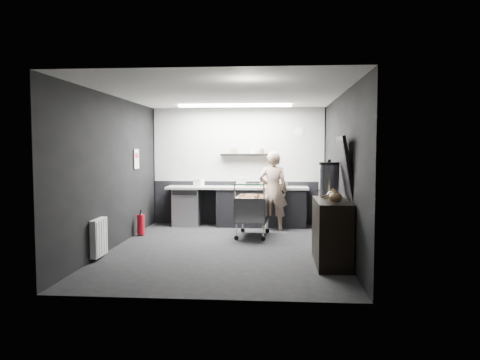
{
  "coord_description": "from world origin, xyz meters",
  "views": [
    {
      "loc": [
        0.89,
        -8.09,
        1.79
      ],
      "look_at": [
        0.22,
        0.4,
        1.19
      ],
      "focal_mm": 35.0,
      "sensor_mm": 36.0,
      "label": 1
    }
  ],
  "objects": [
    {
      "name": "person",
      "position": [
        0.82,
        1.97,
        0.85
      ],
      "size": [
        0.66,
        0.47,
        1.71
      ],
      "primitive_type": "imported",
      "rotation": [
        0.0,
        0.0,
        3.04
      ],
      "color": "beige",
      "rests_on": "floor"
    },
    {
      "name": "poster_red_band",
      "position": [
        -1.98,
        1.3,
        1.62
      ],
      "size": [
        0.02,
        0.22,
        0.1
      ],
      "primitive_type": "cube",
      "color": "#B91733",
      "rests_on": "poster"
    },
    {
      "name": "wall_clock",
      "position": [
        1.4,
        2.72,
        2.15
      ],
      "size": [
        0.2,
        0.03,
        0.2
      ],
      "primitive_type": "cylinder",
      "rotation": [
        1.57,
        0.0,
        0.0
      ],
      "color": "white",
      "rests_on": "wall_back"
    },
    {
      "name": "sideboard",
      "position": [
        1.75,
        -0.88,
        0.62
      ],
      "size": [
        0.56,
        1.31,
        1.96
      ],
      "color": "black",
      "rests_on": "floor"
    },
    {
      "name": "wall_right",
      "position": [
        2.0,
        0.0,
        1.35
      ],
      "size": [
        0.0,
        5.5,
        5.5
      ],
      "primitive_type": "plane",
      "rotation": [
        1.57,
        0.0,
        -1.57
      ],
      "color": "black",
      "rests_on": "floor"
    },
    {
      "name": "kitchen_wall_panel",
      "position": [
        0.0,
        2.73,
        1.85
      ],
      "size": [
        3.95,
        0.02,
        1.7
      ],
      "primitive_type": "cube",
      "color": "#B5B4B0",
      "rests_on": "wall_back"
    },
    {
      "name": "prep_counter",
      "position": [
        0.14,
        2.42,
        0.46
      ],
      "size": [
        3.2,
        0.61,
        0.9
      ],
      "color": "black",
      "rests_on": "floor"
    },
    {
      "name": "dado_panel",
      "position": [
        0.0,
        2.73,
        0.5
      ],
      "size": [
        3.95,
        0.02,
        1.0
      ],
      "primitive_type": "cube",
      "color": "black",
      "rests_on": "wall_back"
    },
    {
      "name": "radiator",
      "position": [
        -1.94,
        -0.9,
        0.35
      ],
      "size": [
        0.1,
        0.5,
        0.6
      ],
      "primitive_type": "cube",
      "color": "white",
      "rests_on": "wall_left"
    },
    {
      "name": "ceiling",
      "position": [
        0.0,
        0.0,
        2.7
      ],
      "size": [
        5.5,
        5.5,
        0.0
      ],
      "primitive_type": "plane",
      "rotation": [
        3.14,
        0.0,
        0.0
      ],
      "color": "white",
      "rests_on": "wall_back"
    },
    {
      "name": "pink_tub",
      "position": [
        0.09,
        2.42,
        1.01
      ],
      "size": [
        0.22,
        0.22,
        0.22
      ],
      "primitive_type": "cylinder",
      "color": "silver",
      "rests_on": "prep_counter"
    },
    {
      "name": "floor",
      "position": [
        0.0,
        0.0,
        0.0
      ],
      "size": [
        5.5,
        5.5,
        0.0
      ],
      "primitive_type": "plane",
      "color": "black",
      "rests_on": "ground"
    },
    {
      "name": "white_container",
      "position": [
        -0.87,
        2.37,
        0.99
      ],
      "size": [
        0.25,
        0.22,
        0.18
      ],
      "primitive_type": "cube",
      "rotation": [
        0.0,
        0.0,
        -0.43
      ],
      "color": "white",
      "rests_on": "prep_counter"
    },
    {
      "name": "fire_extinguisher",
      "position": [
        -1.85,
        1.12,
        0.24
      ],
      "size": [
        0.15,
        0.15,
        0.5
      ],
      "color": "red",
      "rests_on": "floor"
    },
    {
      "name": "wall_back",
      "position": [
        0.0,
        2.75,
        1.35
      ],
      "size": [
        5.5,
        0.0,
        5.5
      ],
      "primitive_type": "plane",
      "rotation": [
        1.57,
        0.0,
        0.0
      ],
      "color": "black",
      "rests_on": "floor"
    },
    {
      "name": "poster",
      "position": [
        -1.98,
        1.3,
        1.55
      ],
      "size": [
        0.02,
        0.3,
        0.4
      ],
      "primitive_type": "cube",
      "color": "white",
      "rests_on": "wall_left"
    },
    {
      "name": "wall_left",
      "position": [
        -2.0,
        0.0,
        1.35
      ],
      "size": [
        0.0,
        5.5,
        5.5
      ],
      "primitive_type": "plane",
      "rotation": [
        1.57,
        0.0,
        1.57
      ],
      "color": "black",
      "rests_on": "floor"
    },
    {
      "name": "shopping_cart",
      "position": [
        0.41,
        1.2,
        0.53
      ],
      "size": [
        0.67,
        1.04,
        1.1
      ],
      "color": "silver",
      "rests_on": "floor"
    },
    {
      "name": "cardboard_box",
      "position": [
        0.83,
        2.37,
        0.95
      ],
      "size": [
        0.62,
        0.56,
        0.1
      ],
      "primitive_type": "cube",
      "rotation": [
        0.0,
        0.0,
        -0.43
      ],
      "color": "#987051",
      "rests_on": "prep_counter"
    },
    {
      "name": "ceiling_strip",
      "position": [
        0.0,
        1.85,
        2.67
      ],
      "size": [
        2.4,
        0.2,
        0.04
      ],
      "primitive_type": "cube",
      "color": "white",
      "rests_on": "ceiling"
    },
    {
      "name": "floating_shelf",
      "position": [
        0.2,
        2.62,
        1.62
      ],
      "size": [
        1.2,
        0.22,
        0.04
      ],
      "primitive_type": "cube",
      "color": "black",
      "rests_on": "wall_back"
    },
    {
      "name": "wall_front",
      "position": [
        0.0,
        -2.75,
        1.35
      ],
      "size": [
        5.5,
        0.0,
        5.5
      ],
      "primitive_type": "plane",
      "rotation": [
        -1.57,
        0.0,
        0.0
      ],
      "color": "black",
      "rests_on": "floor"
    }
  ]
}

